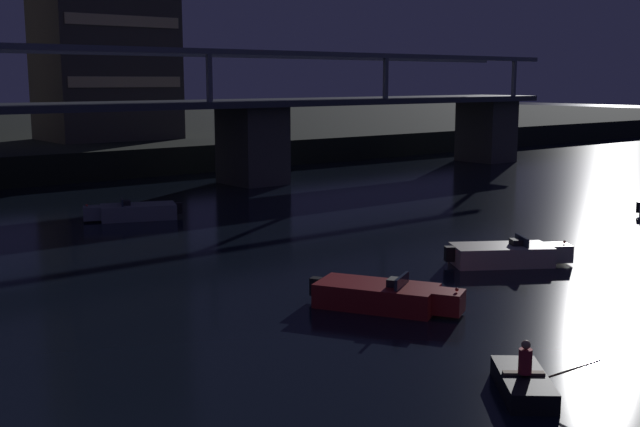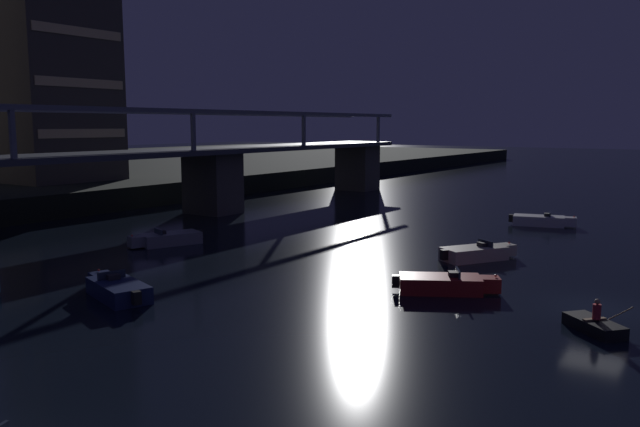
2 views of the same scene
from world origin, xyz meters
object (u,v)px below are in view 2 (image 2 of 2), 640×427
at_px(speedboat_mid_right, 541,221).
at_px(speedboat_far_center, 444,284).
at_px(speedboat_near_center, 117,289).
at_px(dinghy_with_paddler, 594,325).
at_px(river_bridge, 93,177).
at_px(tower_central, 56,58).
at_px(speedboat_near_right, 168,239).
at_px(speedboat_near_left, 477,253).

distance_m(speedboat_mid_right, speedboat_far_center, 23.81).
distance_m(speedboat_near_center, dinghy_with_paddler, 21.09).
bearing_deg(dinghy_with_paddler, river_bridge, 84.53).
distance_m(river_bridge, dinghy_with_paddler, 36.71).
height_order(speedboat_near_center, dinghy_with_paddler, dinghy_with_paddler).
height_order(tower_central, speedboat_far_center, tower_central).
xyz_separation_m(speedboat_near_right, dinghy_with_paddler, (-3.10, -27.90, -0.14)).
bearing_deg(speedboat_near_left, speedboat_near_center, 148.47).
height_order(speedboat_near_left, speedboat_near_center, same).
height_order(river_bridge, speedboat_mid_right, river_bridge).
distance_m(speedboat_near_left, speedboat_near_right, 20.46).
bearing_deg(speedboat_near_right, speedboat_near_left, -69.16).
relative_size(tower_central, speedboat_near_center, 5.00).
relative_size(tower_central, speedboat_mid_right, 4.96).
height_order(speedboat_near_center, speedboat_near_right, same).
bearing_deg(speedboat_near_left, speedboat_near_right, 110.84).
height_order(speedboat_mid_right, speedboat_far_center, same).
bearing_deg(river_bridge, dinghy_with_paddler, -95.47).
height_order(river_bridge, speedboat_near_left, river_bridge).
bearing_deg(river_bridge, speedboat_near_center, -123.39).
relative_size(river_bridge, speedboat_far_center, 17.02).
bearing_deg(speedboat_mid_right, speedboat_near_left, -178.31).
xyz_separation_m(speedboat_near_left, speedboat_mid_right, (15.57, 0.46, 0.00)).
bearing_deg(speedboat_far_center, speedboat_mid_right, 4.62).
relative_size(speedboat_near_center, speedboat_far_center, 1.06).
bearing_deg(river_bridge, speedboat_near_right, -92.57).
bearing_deg(tower_central, speedboat_near_left, -94.33).
relative_size(river_bridge, speedboat_near_center, 16.10).
bearing_deg(speedboat_mid_right, speedboat_far_center, -175.38).
xyz_separation_m(speedboat_near_center, speedboat_near_right, (10.56, 8.17, 0.00)).
distance_m(tower_central, speedboat_near_left, 49.52).
bearing_deg(speedboat_mid_right, speedboat_near_center, 162.57).
height_order(river_bridge, speedboat_near_center, river_bridge).
xyz_separation_m(river_bridge, dinghy_with_paddler, (-3.48, -36.33, -3.91)).
height_order(tower_central, speedboat_mid_right, tower_central).
xyz_separation_m(speedboat_near_left, speedboat_near_center, (-17.84, 10.95, 0.00)).
bearing_deg(speedboat_near_right, speedboat_far_center, -92.46).
relative_size(speedboat_near_left, speedboat_near_center, 0.94).
bearing_deg(dinghy_with_paddler, speedboat_mid_right, 19.60).
bearing_deg(speedboat_near_center, tower_central, 59.43).
distance_m(speedboat_near_left, dinghy_with_paddler, 13.60).
bearing_deg(speedboat_far_center, tower_central, 76.44).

